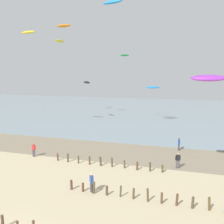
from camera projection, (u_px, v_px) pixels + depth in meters
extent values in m
cube|color=gray|center=(103.00, 151.00, 32.94)|extent=(120.00, 8.48, 0.01)
cube|color=#7F939E|center=(148.00, 110.00, 70.07)|extent=(160.00, 70.00, 0.10)
cylinder|color=#4D3A29|center=(2.00, 222.00, 16.25)|extent=(0.23, 0.20, 0.90)
cylinder|color=brown|center=(71.00, 185.00, 21.71)|extent=(0.22, 0.24, 0.88)
cylinder|color=brown|center=(83.00, 187.00, 21.37)|extent=(0.20, 0.21, 0.77)
cylinder|color=brown|center=(94.00, 188.00, 20.97)|extent=(0.22, 0.20, 1.03)
cylinder|color=brown|center=(107.00, 191.00, 20.72)|extent=(0.21, 0.22, 0.80)
cylinder|color=#4D452C|center=(121.00, 191.00, 20.40)|extent=(0.19, 0.16, 0.97)
cylinder|color=brown|center=(134.00, 194.00, 20.11)|extent=(0.19, 0.21, 0.88)
cylinder|color=brown|center=(148.00, 195.00, 19.65)|extent=(0.22, 0.17, 1.09)
cylinder|color=brown|center=(162.00, 198.00, 19.34)|extent=(0.18, 0.21, 0.91)
cylinder|color=brown|center=(177.00, 200.00, 19.04)|extent=(0.23, 0.18, 0.95)
cylinder|color=brown|center=(193.00, 203.00, 18.65)|extent=(0.23, 0.22, 0.92)
cylinder|color=brown|center=(209.00, 204.00, 18.40)|extent=(0.22, 0.23, 1.01)
cylinder|color=brown|center=(58.00, 157.00, 29.09)|extent=(0.20, 0.19, 0.89)
cylinder|color=brown|center=(68.00, 158.00, 28.62)|extent=(0.19, 0.20, 1.01)
cylinder|color=#4D402D|center=(78.00, 160.00, 28.19)|extent=(0.17, 0.17, 0.87)
cylinder|color=brown|center=(90.00, 160.00, 27.80)|extent=(0.21, 0.22, 0.96)
cylinder|color=brown|center=(101.00, 161.00, 27.41)|extent=(0.27, 0.25, 1.05)
cylinder|color=brown|center=(112.00, 162.00, 27.11)|extent=(0.20, 0.22, 1.04)
cylinder|color=brown|center=(124.00, 164.00, 26.76)|extent=(0.22, 0.22, 0.87)
cylinder|color=brown|center=(137.00, 166.00, 26.22)|extent=(0.23, 0.23, 0.88)
cylinder|color=#4C472C|center=(150.00, 167.00, 25.83)|extent=(0.22, 0.21, 0.98)
cylinder|color=#4F4828|center=(162.00, 169.00, 25.59)|extent=(0.24, 0.24, 0.80)
cylinder|color=#383842|center=(179.00, 147.00, 33.19)|extent=(0.16, 0.16, 0.88)
cylinder|color=#383842|center=(179.00, 147.00, 32.97)|extent=(0.16, 0.16, 0.88)
cube|color=#2D4CA5|center=(179.00, 142.00, 32.97)|extent=(0.28, 0.39, 0.60)
sphere|color=brown|center=(179.00, 139.00, 32.91)|extent=(0.22, 0.22, 0.22)
cylinder|color=#2D4CA5|center=(179.00, 142.00, 33.22)|extent=(0.09, 0.09, 0.52)
cylinder|color=#2D4CA5|center=(179.00, 143.00, 32.74)|extent=(0.09, 0.09, 0.52)
cylinder|color=#4C4C56|center=(177.00, 164.00, 26.73)|extent=(0.16, 0.16, 0.88)
cylinder|color=#4C4C56|center=(179.00, 164.00, 26.74)|extent=(0.16, 0.16, 0.88)
cube|color=black|center=(178.00, 158.00, 26.62)|extent=(0.41, 0.33, 0.60)
sphere|color=tan|center=(178.00, 154.00, 26.56)|extent=(0.22, 0.22, 0.22)
cylinder|color=black|center=(176.00, 158.00, 26.62)|extent=(0.09, 0.09, 0.52)
cylinder|color=black|center=(180.00, 158.00, 26.64)|extent=(0.09, 0.09, 0.52)
cylinder|color=#4C4C56|center=(35.00, 153.00, 30.49)|extent=(0.16, 0.16, 0.88)
cylinder|color=#4C4C56|center=(33.00, 153.00, 30.55)|extent=(0.16, 0.16, 0.88)
cube|color=red|center=(34.00, 147.00, 30.41)|extent=(0.36, 0.22, 0.60)
sphere|color=#9E7051|center=(33.00, 144.00, 30.35)|extent=(0.22, 0.22, 0.22)
cylinder|color=red|center=(35.00, 148.00, 30.35)|extent=(0.09, 0.09, 0.52)
cylinder|color=red|center=(32.00, 148.00, 30.49)|extent=(0.09, 0.09, 0.52)
cylinder|color=#383842|center=(92.00, 188.00, 21.15)|extent=(0.16, 0.16, 0.88)
cylinder|color=#383842|center=(91.00, 187.00, 21.34)|extent=(0.16, 0.16, 0.88)
cube|color=#2D4CA5|center=(92.00, 179.00, 21.14)|extent=(0.41, 0.41, 0.60)
sphere|color=beige|center=(91.00, 174.00, 21.07)|extent=(0.22, 0.22, 0.22)
cylinder|color=#2D4CA5|center=(93.00, 181.00, 20.93)|extent=(0.09, 0.09, 0.52)
cylinder|color=#2D4CA5|center=(90.00, 179.00, 21.35)|extent=(0.09, 0.09, 0.52)
ellipsoid|color=#2384D1|center=(113.00, 2.00, 38.59)|extent=(3.77, 2.12, 0.96)
ellipsoid|color=yellow|center=(60.00, 41.00, 59.11)|extent=(1.70, 3.40, 0.79)
ellipsoid|color=#2384D1|center=(153.00, 87.00, 50.05)|extent=(2.89, 1.49, 0.59)
ellipsoid|color=purple|center=(208.00, 78.00, 23.24)|extent=(3.26, 1.24, 0.87)
ellipsoid|color=yellow|center=(29.00, 32.00, 42.99)|extent=(3.23, 1.59, 0.59)
ellipsoid|color=orange|center=(64.00, 26.00, 52.09)|extent=(3.57, 1.67, 0.76)
ellipsoid|color=green|center=(125.00, 55.00, 49.90)|extent=(1.94, 1.84, 0.58)
ellipsoid|color=black|center=(87.00, 82.00, 54.08)|extent=(2.92, 3.20, 0.68)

